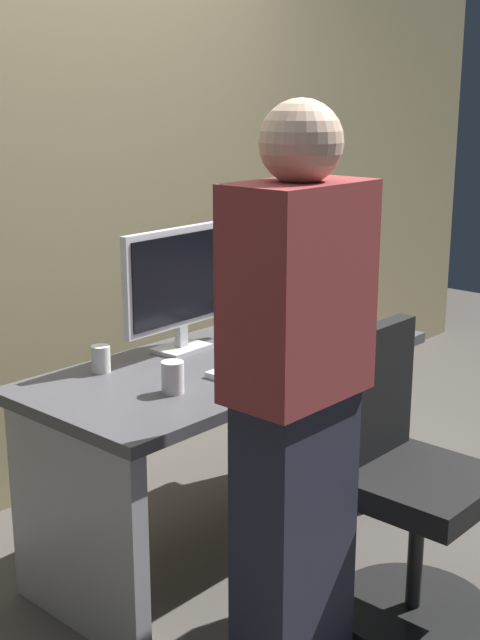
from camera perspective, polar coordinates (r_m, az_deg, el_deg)
The scene contains 12 objects.
ground_plane at distance 3.35m, azimuth -0.66°, elevation -14.58°, with size 9.00×9.00×0.00m, color #4C4742.
wall_back at distance 3.60m, azimuth -11.71°, elevation 12.22°, with size 6.40×0.10×3.00m, color #8C7F5B.
desk at distance 3.13m, azimuth -0.68°, elevation -6.39°, with size 1.53×0.70×0.73m.
office_chair at distance 2.83m, azimuth 10.85°, elevation -10.96°, with size 0.52×0.52×0.94m.
person_at_desk at distance 2.36m, azimuth 3.78°, elevation -5.21°, with size 0.40×0.24×1.64m.
monitor at distance 3.09m, azimuth -3.98°, elevation 2.52°, with size 0.54×0.15×0.46m.
keyboard at distance 2.97m, azimuth 1.38°, elevation -2.92°, with size 0.43×0.13×0.02m, color white.
mouse at distance 3.18m, azimuth 4.81°, elevation -1.63°, with size 0.06×0.10×0.03m, color white.
cup_near_keyboard at distance 2.70m, azimuth -4.51°, elevation -3.83°, with size 0.07×0.07×0.10m, color silver.
cup_by_monitor at distance 2.93m, azimuth -9.27°, elevation -2.58°, with size 0.06×0.06×0.09m, color white.
book_stack at distance 3.41m, azimuth 3.53°, elevation 0.59°, with size 0.22×0.17×0.15m.
cell_phone at distance 3.38m, azimuth 7.51°, elevation -0.92°, with size 0.07×0.14×0.01m, color black.
Camera 1 is at (-2.14, -1.98, 1.65)m, focal length 47.98 mm.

